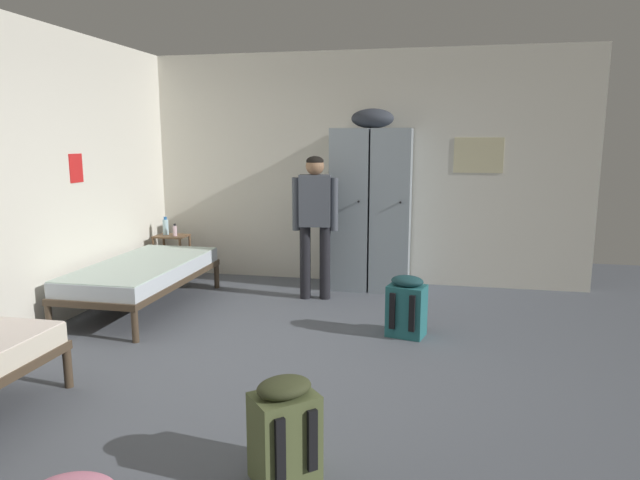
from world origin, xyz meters
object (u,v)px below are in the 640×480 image
Objects in this scene: person_traveler at (315,214)px; lotion_bottle at (175,231)px; locker_bank at (371,206)px; shelf_unit at (172,253)px; bed_left_rear at (143,273)px; water_bottle at (166,227)px; backpack_olive at (284,431)px; backpack_teal at (407,307)px.

person_traveler is 1.89m from lotion_bottle.
locker_bank is 0.79m from person_traveler.
lotion_bottle is at bearing -29.74° from shelf_unit.
person_traveler is at bearing 23.82° from bed_left_rear.
bed_left_rear is 1.89m from person_traveler.
water_bottle is 0.41× the size of backpack_olive.
water_bottle is at bearing -176.76° from locker_bank.
bed_left_rear is at bearing -77.74° from shelf_unit.
person_traveler is (1.90, -0.42, 0.59)m from shelf_unit.
backpack_olive is (-0.50, -2.29, 0.00)m from backpack_teal.
bed_left_rear is at bearing -156.18° from person_traveler.
shelf_unit is 3.27m from backpack_teal.
lotion_bottle is (0.15, -0.06, -0.03)m from water_bottle.
locker_bank is 1.33× the size of person_traveler.
shelf_unit is at bearing 150.26° from lotion_bottle.
water_bottle is at bearing 165.96° from shelf_unit.
backpack_olive is at bearing -80.53° from person_traveler.
backpack_olive is at bearing -56.55° from shelf_unit.
backpack_olive is at bearing -89.85° from locker_bank.
bed_left_rear is (0.25, -1.15, 0.04)m from shelf_unit.
person_traveler is at bearing -132.58° from locker_bank.
bed_left_rear is 3.37m from backpack_olive.
locker_bank is at bearing 4.89° from lotion_bottle.
bed_left_rear is at bearing -149.02° from locker_bank.
backpack_teal is at bearing -5.54° from bed_left_rear.
backpack_teal is (3.03, -1.43, -0.41)m from water_bottle.
bed_left_rear is 1.22× the size of person_traveler.
person_traveler is 2.83× the size of backpack_olive.
person_traveler is at bearing -12.53° from shelf_unit.
water_bottle reaches higher than backpack_teal.
locker_bank is at bearing 3.24° from water_bottle.
water_bottle is 1.49× the size of lotion_bottle.
shelf_unit is at bearing -176.18° from locker_bank.
shelf_unit is 0.30× the size of bed_left_rear.
lotion_bottle reaches higher than backpack_teal.
backpack_olive is at bearing -55.84° from water_bottle.
backpack_teal is at bearing -25.31° from water_bottle.
lotion_bottle is 0.27× the size of backpack_olive.
locker_bank is 13.73× the size of lotion_bottle.
bed_left_rear is 3.45× the size of backpack_olive.
shelf_unit is (-2.44, -0.16, -0.62)m from locker_bank.
locker_bank is at bearing 108.01° from backpack_teal.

